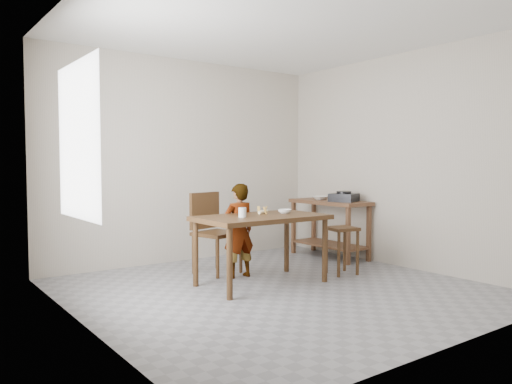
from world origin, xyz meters
TOP-DOWN VIEW (x-y plane):
  - floor at (0.00, 0.00)m, footprint 4.00×4.00m
  - ceiling at (0.00, 0.00)m, footprint 4.00×4.00m
  - wall_back at (0.00, 2.02)m, footprint 4.00×0.04m
  - wall_front at (0.00, -2.02)m, footprint 4.00×0.04m
  - wall_left at (-2.02, 0.00)m, footprint 0.04×4.00m
  - wall_right at (2.02, 0.00)m, footprint 0.04×4.00m
  - window_pane at (-1.97, 0.20)m, footprint 0.02×1.10m
  - dining_table at (0.00, 0.30)m, footprint 1.40×0.80m
  - prep_counter at (1.72, 1.00)m, footprint 0.50×1.20m
  - child at (-0.02, 0.72)m, footprint 0.41×0.28m
  - dining_chair at (-0.10, 1.05)m, footprint 0.56×0.56m
  - stool at (1.07, 0.13)m, footprint 0.38×0.38m
  - glass_tumbler at (-0.27, 0.27)m, footprint 0.10×0.10m
  - small_bowl at (0.34, 0.32)m, footprint 0.20×0.20m
  - banana at (0.13, 0.44)m, footprint 0.19×0.15m
  - serving_bowl at (1.70, 1.16)m, footprint 0.23×0.23m
  - gas_burner at (1.71, 0.72)m, footprint 0.43×0.43m

SIDE VIEW (x-z plane):
  - floor at x=0.00m, z-range -0.04..0.00m
  - stool at x=1.07m, z-range 0.00..0.56m
  - dining_table at x=0.00m, z-range 0.00..0.75m
  - prep_counter at x=1.72m, z-range 0.00..0.80m
  - dining_chair at x=-0.10m, z-range 0.00..0.96m
  - child at x=-0.02m, z-range 0.00..1.08m
  - small_bowl at x=0.34m, z-range 0.75..0.80m
  - banana at x=0.13m, z-range 0.75..0.81m
  - glass_tumbler at x=-0.27m, z-range 0.75..0.85m
  - serving_bowl at x=1.70m, z-range 0.80..0.85m
  - gas_burner at x=1.71m, z-range 0.80..0.91m
  - wall_back at x=0.00m, z-range 0.00..2.70m
  - wall_front at x=0.00m, z-range 0.00..2.70m
  - wall_left at x=-2.02m, z-range 0.00..2.70m
  - wall_right at x=2.02m, z-range 0.00..2.70m
  - window_pane at x=-1.97m, z-range 0.85..2.15m
  - ceiling at x=0.00m, z-range 2.70..2.74m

